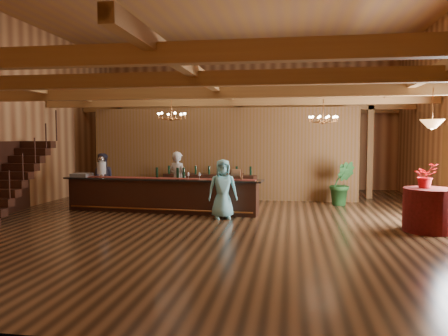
# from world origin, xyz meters

# --- Properties ---
(floor) EXTENTS (14.00, 14.00, 0.00)m
(floor) POSITION_xyz_m (0.00, 0.00, 0.00)
(floor) COLOR brown
(floor) RESTS_ON ground
(ceiling) EXTENTS (14.00, 14.00, 0.00)m
(ceiling) POSITION_xyz_m (0.00, 0.00, 5.50)
(ceiling) COLOR #9B6934
(ceiling) RESTS_ON wall_back
(wall_back) EXTENTS (12.00, 0.10, 5.50)m
(wall_back) POSITION_xyz_m (0.00, 7.00, 2.75)
(wall_back) COLOR #BA824B
(wall_back) RESTS_ON floor
(wall_front) EXTENTS (12.00, 0.10, 5.50)m
(wall_front) POSITION_xyz_m (0.00, -7.00, 2.75)
(wall_front) COLOR #BA824B
(wall_front) RESTS_ON floor
(wall_left) EXTENTS (0.10, 14.00, 5.50)m
(wall_left) POSITION_xyz_m (-6.00, 0.00, 2.75)
(wall_left) COLOR #BA824B
(wall_left) RESTS_ON floor
(beam_grid) EXTENTS (11.90, 13.90, 0.39)m
(beam_grid) POSITION_xyz_m (0.00, 0.51, 3.24)
(beam_grid) COLOR #A07236
(beam_grid) RESTS_ON wall_left
(support_posts) EXTENTS (9.20, 10.20, 3.20)m
(support_posts) POSITION_xyz_m (0.00, -0.50, 1.60)
(support_posts) COLOR #A07236
(support_posts) RESTS_ON floor
(partition_wall) EXTENTS (9.00, 0.18, 3.10)m
(partition_wall) POSITION_xyz_m (-0.50, 3.50, 1.55)
(partition_wall) COLOR brown
(partition_wall) RESTS_ON floor
(staircase) EXTENTS (1.00, 2.80, 2.00)m
(staircase) POSITION_xyz_m (-5.45, -0.74, 1.00)
(staircase) COLOR black
(staircase) RESTS_ON floor
(backroom_boxes) EXTENTS (4.10, 0.60, 1.10)m
(backroom_boxes) POSITION_xyz_m (-0.29, 5.50, 0.53)
(backroom_boxes) COLOR black
(backroom_boxes) RESTS_ON floor
(tasting_bar) EXTENTS (5.78, 1.12, 0.97)m
(tasting_bar) POSITION_xyz_m (-1.79, 0.68, 0.49)
(tasting_bar) COLOR black
(tasting_bar) RESTS_ON floor
(beverage_dispenser) EXTENTS (0.26, 0.26, 0.60)m
(beverage_dispenser) POSITION_xyz_m (-3.64, 0.85, 1.24)
(beverage_dispenser) COLOR silver
(beverage_dispenser) RESTS_ON tasting_bar
(glass_rack_tray) EXTENTS (0.50, 0.50, 0.10)m
(glass_rack_tray) POSITION_xyz_m (-4.25, 0.80, 1.01)
(glass_rack_tray) COLOR gray
(glass_rack_tray) RESTS_ON tasting_bar
(raffle_drum) EXTENTS (0.34, 0.24, 0.30)m
(raffle_drum) POSITION_xyz_m (0.37, 0.48, 1.13)
(raffle_drum) COLOR brown
(raffle_drum) RESTS_ON tasting_bar
(bar_bottle_0) EXTENTS (0.07, 0.07, 0.30)m
(bar_bottle_0) POSITION_xyz_m (-1.95, 0.80, 1.11)
(bar_bottle_0) COLOR black
(bar_bottle_0) RESTS_ON tasting_bar
(bar_bottle_1) EXTENTS (0.07, 0.07, 0.30)m
(bar_bottle_1) POSITION_xyz_m (-1.33, 0.76, 1.11)
(bar_bottle_1) COLOR black
(bar_bottle_1) RESTS_ON tasting_bar
(bar_bottle_2) EXTENTS (0.07, 0.07, 0.30)m
(bar_bottle_2) POSITION_xyz_m (-1.15, 0.74, 1.11)
(bar_bottle_2) COLOR black
(bar_bottle_2) RESTS_ON tasting_bar
(backbar_shelf) EXTENTS (3.18, 1.01, 0.88)m
(backbar_shelf) POSITION_xyz_m (-0.86, 2.99, 0.44)
(backbar_shelf) COLOR black
(backbar_shelf) RESTS_ON floor
(round_table) EXTENTS (1.12, 1.12, 0.97)m
(round_table) POSITION_xyz_m (4.89, -0.88, 0.49)
(round_table) COLOR #380B06
(round_table) RESTS_ON floor
(chandelier_left) EXTENTS (0.80, 0.80, 0.63)m
(chandelier_left) POSITION_xyz_m (-1.54, 0.90, 2.72)
(chandelier_left) COLOR #B97036
(chandelier_left) RESTS_ON beam_grid
(chandelier_right) EXTENTS (0.80, 0.80, 0.72)m
(chandelier_right) POSITION_xyz_m (2.72, 1.74, 2.64)
(chandelier_right) COLOR #B97036
(chandelier_right) RESTS_ON beam_grid
(pendant_lamp) EXTENTS (0.52, 0.52, 0.90)m
(pendant_lamp) POSITION_xyz_m (4.89, -0.88, 2.40)
(pendant_lamp) COLOR #B97036
(pendant_lamp) RESTS_ON beam_grid
(bartender) EXTENTS (0.73, 0.62, 1.69)m
(bartender) POSITION_xyz_m (-1.54, 1.51, 0.84)
(bartender) COLOR silver
(bartender) RESTS_ON floor
(staff_second) EXTENTS (0.97, 0.88, 1.62)m
(staff_second) POSITION_xyz_m (-3.94, 1.49, 0.81)
(staff_second) COLOR #252332
(staff_second) RESTS_ON floor
(guest) EXTENTS (0.86, 0.67, 1.55)m
(guest) POSITION_xyz_m (0.08, -0.05, 0.77)
(guest) COLOR #81D6DD
(guest) RESTS_ON floor
(floor_plant) EXTENTS (0.76, 0.61, 1.37)m
(floor_plant) POSITION_xyz_m (3.38, 2.73, 0.69)
(floor_plant) COLOR #1F4E1D
(floor_plant) RESTS_ON floor
(table_flowers) EXTENTS (0.64, 0.60, 0.56)m
(table_flowers) POSITION_xyz_m (4.81, -0.79, 1.25)
(table_flowers) COLOR red
(table_flowers) RESTS_ON round_table
(table_vase) EXTENTS (0.18, 0.18, 0.28)m
(table_vase) POSITION_xyz_m (4.85, -0.74, 1.11)
(table_vase) COLOR #B97036
(table_vase) RESTS_ON round_table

